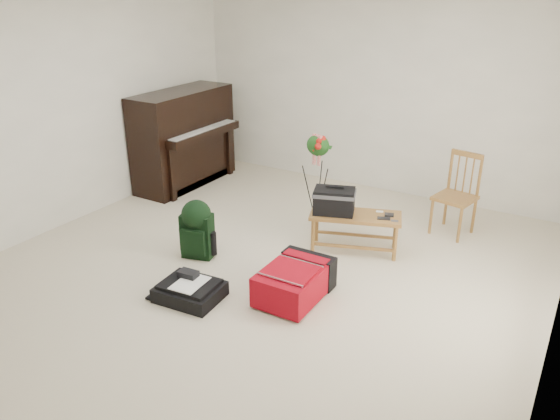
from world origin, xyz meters
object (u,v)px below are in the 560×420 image
Objects in this scene: bench at (342,203)px; dining_chair at (456,195)px; green_backpack at (197,226)px; flower_stand at (317,180)px; piano at (185,140)px; red_suitcase at (297,279)px; black_duffel at (190,290)px.

dining_chair is (0.89, 0.97, -0.06)m from bench.
green_backpack is 0.56× the size of flower_stand.
red_suitcase is at bearing -32.64° from piano.
piano is 2.14m from flower_stand.
dining_chair is 1.56× the size of black_duffel.
bench is (2.62, -0.69, -0.11)m from piano.
green_backpack is at bearing 173.85° from red_suitcase.
black_duffel is at bearing -145.70° from red_suitcase.
piano is 3.53m from dining_chair.
dining_chair reaches higher than green_backpack.
dining_chair is 1.48× the size of green_backpack.
piano is 2.13× the size of red_suitcase.
dining_chair is 2.77m from green_backpack.
red_suitcase is at bearing -100.30° from dining_chair.
bench is at bearing 93.51° from red_suitcase.
bench is 1.47m from green_backpack.
piano reaches higher than flower_stand.
bench reaches higher than green_backpack.
red_suitcase is (-0.82, -2.01, -0.27)m from dining_chair.
red_suitcase is at bearing -105.77° from bench.
piano reaches higher than dining_chair.
green_backpack is (-1.13, -0.92, -0.16)m from bench.
piano is at bearing 125.44° from black_duffel.
piano is 3.23m from red_suitcase.
piano is at bearing -166.62° from flower_stand.
green_backpack is at bearing -94.78° from flower_stand.
dining_chair is 3.01m from black_duffel.
dining_chair is 0.83× the size of flower_stand.
piano is at bearing -163.54° from dining_chair.
piano is at bearing 146.91° from red_suitcase.
black_duffel is at bearing -133.62° from bench.
dining_chair is at bearing 27.33° from green_backpack.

